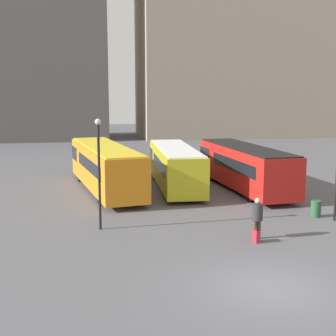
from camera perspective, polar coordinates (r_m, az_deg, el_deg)
ground_plane at (r=16.21m, az=12.42°, el=-14.09°), size 160.00×160.00×0.00m
bus_0 at (r=30.70m, az=-7.70°, el=0.28°), size 4.37×12.11×2.94m
bus_1 at (r=31.18m, az=0.88°, el=0.29°), size 2.94×10.27×2.75m
bus_2 at (r=31.13m, az=9.28°, el=0.27°), size 3.27×11.00×2.85m
traveler at (r=20.82m, az=10.84°, el=-5.59°), size 0.51×0.51×1.83m
suitcase at (r=20.55m, az=10.69°, el=-8.15°), size 0.20×0.44×0.77m
lamp_post_1 at (r=21.67m, az=-8.42°, el=0.43°), size 0.28×0.28×5.17m
trash_bin at (r=25.31m, az=17.58°, el=-4.75°), size 0.52×0.52×0.85m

